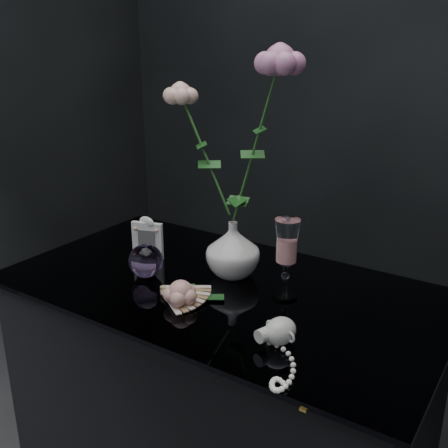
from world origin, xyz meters
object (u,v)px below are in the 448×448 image
Objects in this scene: wine_glass at (286,259)px; pearl_jar at (280,330)px; vase at (233,249)px; loose_rose at (181,293)px; picture_frame at (147,238)px; paperweight at (146,261)px.

wine_glass is 0.94× the size of pearl_jar.
vase is 0.20m from loose_rose.
loose_rose and pearl_jar have the same top height.
loose_rose is at bearing -51.56° from picture_frame.
picture_frame is 0.60× the size of pearl_jar.
wine_glass is at bearing -11.93° from vase.
paperweight reaches higher than loose_rose.
vase is 0.17m from wine_glass.
vase is at bearing 156.62° from pearl_jar.
wine_glass is (0.16, -0.03, 0.02)m from vase.
wine_glass reaches higher than picture_frame.
paperweight is 0.43m from pearl_jar.
vase is 1.17× the size of picture_frame.
wine_glass is 2.20× the size of paperweight.
vase is 0.70× the size of pearl_jar.
wine_glass is at bearing 132.21° from pearl_jar.
vase is at bearing 35.87° from paperweight.
picture_frame is 0.53m from pearl_jar.
vase reaches higher than picture_frame.
vase is 0.22m from paperweight.
loose_rose is at bearing -137.91° from wine_glass.
vase reaches higher than pearl_jar.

